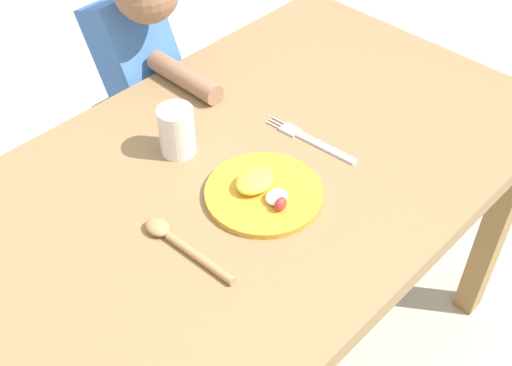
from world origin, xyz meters
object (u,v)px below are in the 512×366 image
(fork, at_px, (312,141))
(person, at_px, (144,117))
(spoon, at_px, (178,242))
(plate, at_px, (263,191))
(drinking_cup, at_px, (178,130))

(fork, relative_size, person, 0.22)
(fork, xyz_separation_m, spoon, (-0.39, -0.01, 0.01))
(plate, relative_size, drinking_cup, 2.16)
(plate, xyz_separation_m, drinking_cup, (-0.02, 0.22, 0.04))
(plate, bearing_deg, spoon, 173.71)
(plate, distance_m, drinking_cup, 0.22)
(fork, distance_m, spoon, 0.39)
(fork, relative_size, spoon, 1.05)
(drinking_cup, relative_size, person, 0.10)
(spoon, xyz_separation_m, person, (0.34, 0.55, -0.21))
(person, bearing_deg, fork, 95.38)
(fork, height_order, person, person)
(fork, bearing_deg, drinking_cup, 44.72)
(fork, distance_m, drinking_cup, 0.29)
(spoon, relative_size, person, 0.21)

